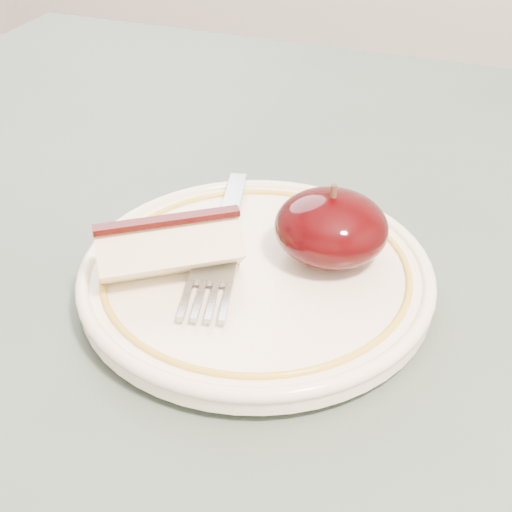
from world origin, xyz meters
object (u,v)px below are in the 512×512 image
(plate, at_px, (256,274))
(apple_half, at_px, (331,228))
(table, at_px, (241,368))
(fork, at_px, (221,242))

(plate, height_order, apple_half, apple_half)
(table, height_order, apple_half, apple_half)
(table, distance_m, apple_half, 0.14)
(apple_half, bearing_deg, plate, -143.41)
(fork, bearing_deg, plate, -129.06)
(apple_half, bearing_deg, fork, -167.03)
(table, height_order, fork, fork)
(plate, xyz_separation_m, apple_half, (0.04, 0.03, 0.03))
(plate, relative_size, fork, 1.33)
(plate, distance_m, apple_half, 0.06)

